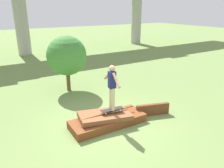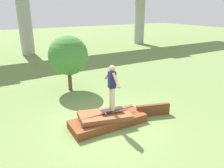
{
  "view_description": "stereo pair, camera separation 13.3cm",
  "coord_description": "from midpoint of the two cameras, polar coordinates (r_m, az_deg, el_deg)",
  "views": [
    {
      "loc": [
        -3.42,
        -5.85,
        3.9
      ],
      "look_at": [
        0.15,
        -0.03,
        1.5
      ],
      "focal_mm": 35.0,
      "sensor_mm": 36.0,
      "label": 1
    },
    {
      "loc": [
        -3.31,
        -5.92,
        3.9
      ],
      "look_at": [
        0.15,
        -0.03,
        1.5
      ],
      "focal_mm": 35.0,
      "sensor_mm": 36.0,
      "label": 2
    }
  ],
  "objects": [
    {
      "name": "ground_plane",
      "position": [
        7.82,
        -1.55,
        -10.58
      ],
      "size": [
        80.0,
        80.0,
        0.0
      ],
      "primitive_type": "plane",
      "color": "olive"
    },
    {
      "name": "scrap_pile",
      "position": [
        7.72,
        -1.76,
        -9.3
      ],
      "size": [
        2.68,
        1.23,
        0.49
      ],
      "color": "brown",
      "rests_on": "ground_plane"
    },
    {
      "name": "tree_behind_left",
      "position": [
        10.66,
        -12.11,
        7.24
      ],
      "size": [
        1.89,
        1.89,
        2.7
      ],
      "color": "brown",
      "rests_on": "ground_plane"
    },
    {
      "name": "scrap_plank_loose",
      "position": [
        8.5,
        10.1,
        -6.6
      ],
      "size": [
        1.29,
        0.52,
        0.45
      ],
      "color": "brown",
      "rests_on": "ground_plane"
    },
    {
      "name": "skater",
      "position": [
        7.25,
        -0.53,
        -0.2
      ],
      "size": [
        0.24,
        1.13,
        1.56
      ],
      "color": "#C6B78E",
      "rests_on": "skateboard"
    },
    {
      "name": "skateboard",
      "position": [
        7.6,
        -0.51,
        -6.69
      ],
      "size": [
        0.83,
        0.29,
        0.09
      ],
      "color": "black",
      "rests_on": "scrap_pile"
    }
  ]
}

